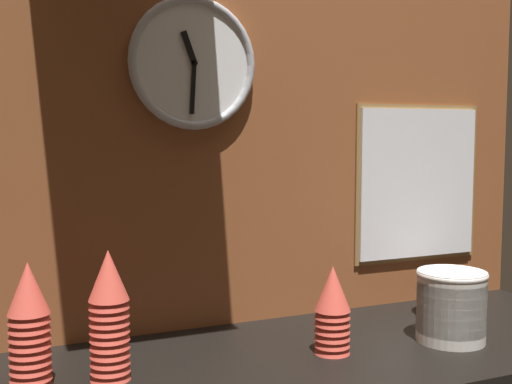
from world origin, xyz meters
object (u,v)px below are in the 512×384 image
at_px(cup_stack_center_right, 332,310).
at_px(cup_stack_left, 109,315).
at_px(bowl_stack_right, 451,304).
at_px(menu_board, 418,183).
at_px(bowl_stack_far_right, 449,297).
at_px(cup_stack_far_left, 29,325).
at_px(wall_clock, 193,63).

height_order(cup_stack_center_right, cup_stack_left, cup_stack_left).
relative_size(cup_stack_center_right, cup_stack_left, 0.75).
relative_size(bowl_stack_right, menu_board, 0.38).
relative_size(cup_stack_left, bowl_stack_far_right, 1.60).
bearing_deg(menu_board, bowl_stack_far_right, -94.71).
bearing_deg(cup_stack_far_left, bowl_stack_far_right, 3.45).
height_order(cup_stack_center_right, bowl_stack_far_right, cup_stack_center_right).
bearing_deg(bowl_stack_far_right, cup_stack_center_right, -163.54).
bearing_deg(cup_stack_left, bowl_stack_far_right, 5.31).
xyz_separation_m(bowl_stack_far_right, menu_board, (0.01, 0.15, 0.28)).
bearing_deg(cup_stack_left, wall_clock, 42.70).
relative_size(cup_stack_far_left, wall_clock, 0.77).
xyz_separation_m(cup_stack_left, bowl_stack_far_right, (0.88, 0.08, -0.08)).
bearing_deg(cup_stack_far_left, cup_stack_center_right, -5.82).
xyz_separation_m(cup_stack_far_left, cup_stack_left, (0.14, -0.02, 0.01)).
bearing_deg(bowl_stack_right, wall_clock, 148.99).
distance_m(cup_stack_far_left, cup_stack_center_right, 0.61).
relative_size(cup_stack_left, bowl_stack_right, 1.55).
bearing_deg(cup_stack_far_left, cup_stack_left, -8.10).
bearing_deg(cup_stack_far_left, bowl_stack_right, -6.33).
xyz_separation_m(bowl_stack_far_right, bowl_stack_right, (-0.13, -0.16, 0.03)).
xyz_separation_m(bowl_stack_far_right, wall_clock, (-0.64, 0.14, 0.58)).
bearing_deg(cup_stack_left, cup_stack_far_left, 171.90).
relative_size(cup_stack_far_left, cup_stack_center_right, 1.24).
xyz_separation_m(cup_stack_center_right, bowl_stack_right, (0.29, -0.04, -0.01)).
distance_m(wall_clock, menu_board, 0.72).
bearing_deg(wall_clock, cup_stack_center_right, -50.59).
height_order(bowl_stack_far_right, menu_board, menu_board).
bearing_deg(cup_stack_center_right, wall_clock, 129.41).
distance_m(cup_stack_center_right, menu_board, 0.56).
bearing_deg(menu_board, bowl_stack_right, -114.60).
relative_size(cup_stack_center_right, bowl_stack_right, 1.17).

